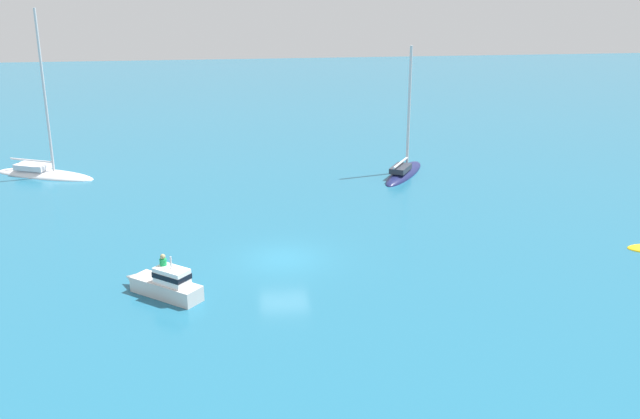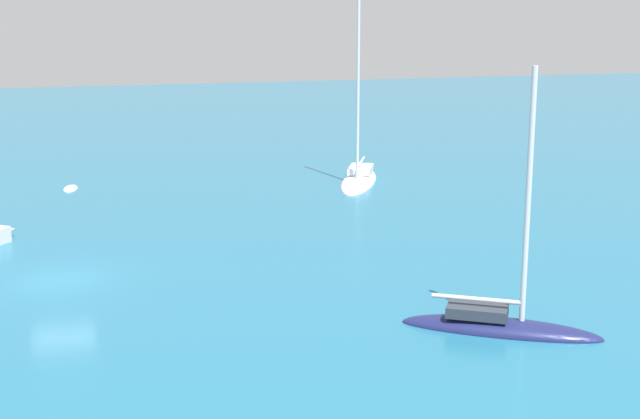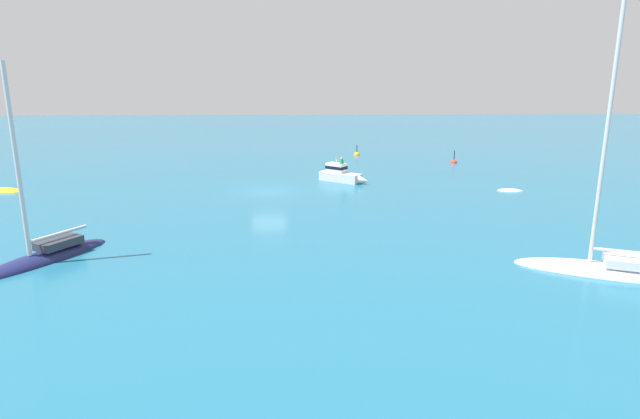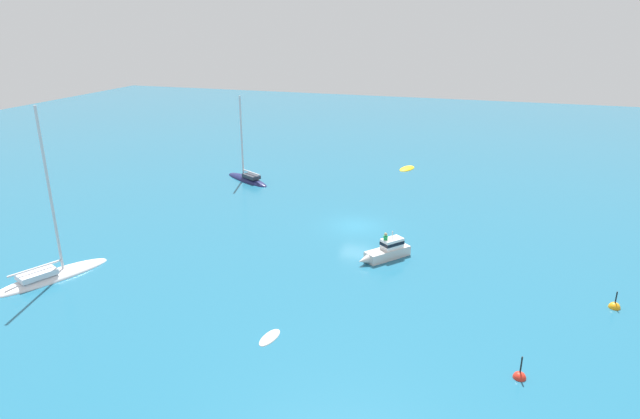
# 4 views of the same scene
# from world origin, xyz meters

# --- Properties ---
(ground_plane) EXTENTS (160.00, 160.00, 0.00)m
(ground_plane) POSITION_xyz_m (0.00, 0.00, 0.00)
(ground_plane) COLOR #1E607F
(motor_cruiser) EXTENTS (4.01, 3.49, 2.04)m
(motor_cruiser) POSITION_xyz_m (-5.73, -3.75, 0.60)
(motor_cruiser) COLOR silver
(motor_cruiser) RESTS_ON ground
(sloop) EXTENTS (7.96, 4.93, 12.03)m
(sloop) POSITION_xyz_m (-15.91, 17.37, 0.20)
(sloop) COLOR white
(sloop) RESTS_ON ground
(sloop_1) EXTENTS (4.75, 6.67, 9.48)m
(sloop_1) POSITION_xyz_m (9.65, 14.66, 0.21)
(sloop_1) COLOR #191E4C
(sloop_1) RESTS_ON ground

